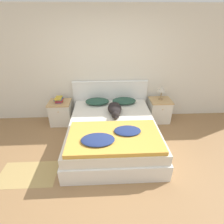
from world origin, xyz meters
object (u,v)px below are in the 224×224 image
Objects in this scene: book_stack at (59,100)px; table_lamp at (162,89)px; dog at (115,109)px; nightstand_left at (61,113)px; pillow_right at (124,101)px; nightstand_right at (159,110)px; bed at (113,132)px; pillow_left at (97,101)px.

table_lamp reaches higher than book_stack.
nightstand_left is at bearing 159.52° from dog.
pillow_right is 1.66× the size of table_lamp.
nightstand_right is at bearing -0.21° from book_stack.
nightstand_right reaches higher than bed.
bed is 1.45m from nightstand_right.
pillow_right is at bearing 61.85° from dog.
nightstand_right is at bearing 34.64° from bed.
pillow_right is at bearing 0.00° from pillow_left.
nightstand_left is at bearing -179.45° from table_lamp.
nightstand_left is 0.92m from pillow_left.
bed is 1.57m from table_lamp.
dog is at bearing 79.53° from bed.
pillow_left is 0.63m from pillow_right.
book_stack is (-1.51, 0.01, 0.06)m from pillow_right.
book_stack reaches higher than pillow_left.
table_lamp is (0.88, 0.03, 0.26)m from pillow_right.
pillow_left is at bearing 129.25° from dog.
table_lamp is at bearing 0.55° from nightstand_left.
nightstand_right is 2.41m from book_stack.
bed is at bearing -110.98° from pillow_right.
bed is 3.74× the size of nightstand_left.
table_lamp is at bearing 35.38° from bed.
nightstand_left is 1.02× the size of pillow_right.
dog reaches higher than book_stack.
nightstand_left is 1.38m from dog.
pillow_left reaches higher than nightstand_right.
book_stack is at bearing 159.20° from dog.
bed is at bearing -34.64° from nightstand_left.
nightstand_right is 1.53m from pillow_left.
table_lamp is (2.38, 0.01, 0.20)m from book_stack.
pillow_left reaches higher than bed.
dog is at bearing -20.48° from nightstand_left.
table_lamp reaches higher than pillow_left.
nightstand_right is at bearing 0.00° from nightstand_left.
bed is 0.50m from dog.
book_stack is (-0.00, 0.01, 0.34)m from nightstand_left.
pillow_left and pillow_right have the same top height.
table_lamp reaches higher than bed.
nightstand_left is at bearing 179.64° from pillow_left.
bed is 1.50m from book_stack.
book_stack is at bearing 179.06° from pillow_left.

